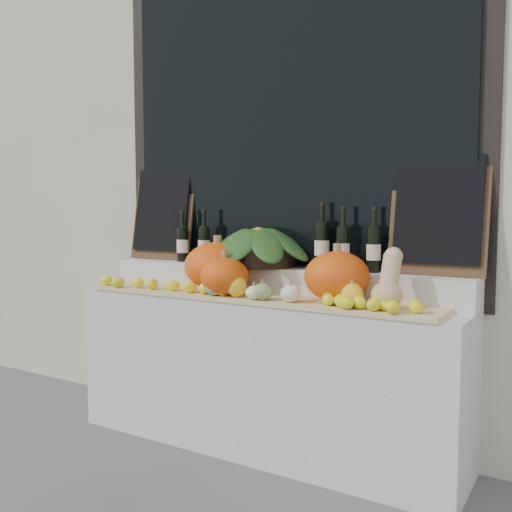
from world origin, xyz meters
TOP-DOWN VIEW (x-y plane):
  - storefront_facade at (0.00, 2.25)m, footprint 7.00×0.94m
  - display_sill at (0.00, 1.52)m, footprint 2.30×0.55m
  - rear_tier at (0.00, 1.68)m, footprint 2.30×0.25m
  - straw_bedding at (0.00, 1.40)m, footprint 2.10×0.32m
  - pumpkin_left at (-0.29, 1.49)m, footprint 0.41×0.41m
  - pumpkin_right at (0.49, 1.45)m, footprint 0.40×0.40m
  - pumpkin_center at (-0.14, 1.34)m, footprint 0.33×0.33m
  - butternut_squash at (0.78, 1.38)m, footprint 0.15×0.21m
  - decorative_gourds at (0.17, 1.31)m, footprint 0.90×0.16m
  - lemon_heap at (0.00, 1.29)m, footprint 2.20×0.16m
  - produce_bowl at (-0.11, 1.66)m, footprint 0.71×0.71m
  - wine_bottle_far_left at (-0.69, 1.66)m, footprint 0.08×0.08m
  - wine_bottle_near_left at (-0.52, 1.66)m, footprint 0.08×0.08m
  - wine_bottle_tall at (0.29, 1.69)m, footprint 0.08×0.08m
  - wine_bottle_near_right at (0.43, 1.66)m, footprint 0.08×0.08m
  - wine_bottle_far_right at (0.60, 1.68)m, footprint 0.08×0.08m
  - chalkboard_left at (-0.92, 1.74)m, footprint 0.50×0.13m
  - chalkboard_right at (0.92, 1.74)m, footprint 0.50×0.13m

SIDE VIEW (x-z plane):
  - display_sill at x=0.00m, z-range 0.00..0.88m
  - straw_bedding at x=0.00m, z-range 0.88..0.90m
  - lemon_heap at x=0.00m, z-range 0.91..0.97m
  - decorative_gourds at x=0.17m, z-range 0.89..1.03m
  - rear_tier at x=0.00m, z-range 0.88..1.04m
  - pumpkin_center at x=-0.14m, z-range 0.91..1.12m
  - butternut_squash at x=0.78m, z-range 0.88..1.17m
  - pumpkin_right at x=0.49m, z-range 0.91..1.17m
  - pumpkin_left at x=-0.29m, z-range 0.91..1.19m
  - wine_bottle_far_left at x=-0.69m, z-range 0.99..1.32m
  - produce_bowl at x=-0.11m, z-range 1.04..1.28m
  - wine_bottle_near_left at x=-0.52m, z-range 0.99..1.33m
  - wine_bottle_far_right at x=0.60m, z-range 0.99..1.34m
  - wine_bottle_near_right at x=0.43m, z-range 0.99..1.34m
  - wine_bottle_tall at x=0.29m, z-range 0.99..1.37m
  - chalkboard_left at x=-0.92m, z-range 1.05..1.67m
  - chalkboard_right at x=0.92m, z-range 1.05..1.67m
  - storefront_facade at x=0.00m, z-range 0.00..4.50m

